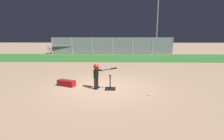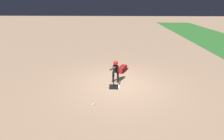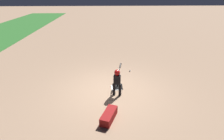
# 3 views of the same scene
# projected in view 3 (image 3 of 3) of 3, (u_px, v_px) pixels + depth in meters

# --- Properties ---
(ground_plane) EXTENTS (90.00, 90.00, 0.00)m
(ground_plane) POSITION_uv_depth(u_px,v_px,m) (111.00, 91.00, 7.22)
(ground_plane) COLOR #93755B
(home_plate) EXTENTS (0.48, 0.48, 0.02)m
(home_plate) POSITION_uv_depth(u_px,v_px,m) (116.00, 88.00, 7.44)
(home_plate) COLOR white
(home_plate) RESTS_ON ground_plane
(batting_tee) EXTENTS (0.47, 0.42, 0.64)m
(batting_tee) POSITION_uv_depth(u_px,v_px,m) (118.00, 86.00, 7.48)
(batting_tee) COLOR black
(batting_tee) RESTS_ON ground_plane
(batter_child) EXTENTS (1.03, 0.43, 1.10)m
(batter_child) POSITION_uv_depth(u_px,v_px,m) (117.00, 79.00, 6.70)
(batter_child) COLOR black
(batter_child) RESTS_ON ground_plane
(baseball) EXTENTS (0.07, 0.07, 0.07)m
(baseball) POSITION_uv_depth(u_px,v_px,m) (130.00, 71.00, 8.97)
(baseball) COLOR white
(baseball) RESTS_ON ground_plane
(equipment_bag) EXTENTS (0.90, 0.61, 0.28)m
(equipment_bag) POSITION_uv_depth(u_px,v_px,m) (109.00, 116.00, 5.57)
(equipment_bag) COLOR maroon
(equipment_bag) RESTS_ON ground_plane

